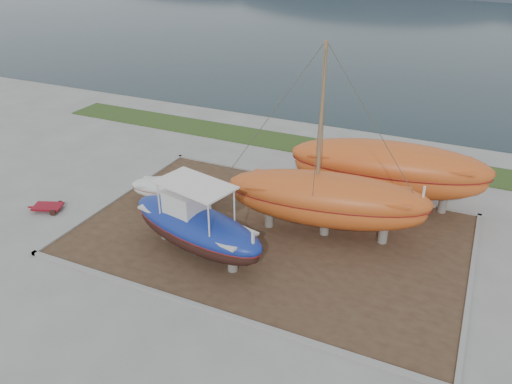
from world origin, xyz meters
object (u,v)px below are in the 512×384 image
at_px(orange_sailboat, 330,146).
at_px(orange_bare_hull, 387,175).
at_px(blue_caique, 196,219).
at_px(white_dinghy, 174,191).
at_px(red_trailer, 48,208).

distance_m(orange_sailboat, orange_bare_hull, 5.51).
relative_size(blue_caique, orange_sailboat, 0.77).
distance_m(blue_caique, orange_sailboat, 6.80).
bearing_deg(white_dinghy, red_trailer, -165.55).
xyz_separation_m(orange_sailboat, orange_bare_hull, (1.95, 4.28, -2.87)).
bearing_deg(red_trailer, white_dinghy, 9.71).
xyz_separation_m(blue_caique, orange_bare_hull, (6.67, 8.28, -0.07)).
relative_size(orange_sailboat, red_trailer, 4.39).
xyz_separation_m(orange_bare_hull, red_trailer, (-15.90, -8.16, -1.60)).
bearing_deg(blue_caique, white_dinghy, 148.38).
bearing_deg(orange_bare_hull, white_dinghy, -162.69).
height_order(white_dinghy, orange_sailboat, orange_sailboat).
xyz_separation_m(white_dinghy, orange_bare_hull, (10.26, 4.70, 1.00)).
xyz_separation_m(white_dinghy, red_trailer, (-5.64, -3.46, -0.60)).
distance_m(orange_sailboat, red_trailer, 15.16).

